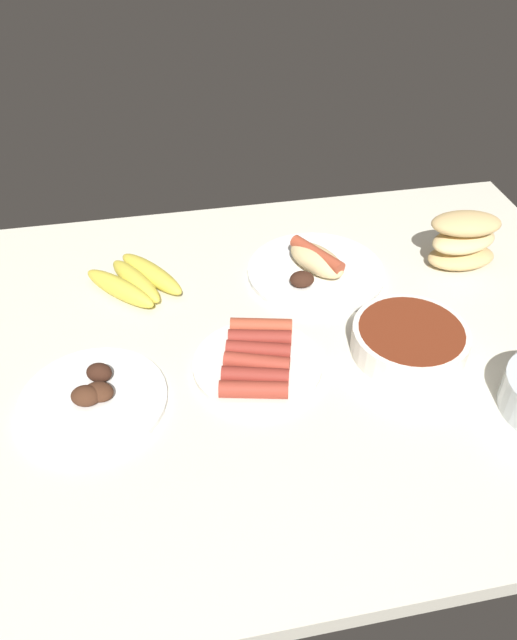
% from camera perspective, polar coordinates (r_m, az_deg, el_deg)
% --- Properties ---
extents(ground_plane, '(1.20, 0.90, 0.03)m').
position_cam_1_polar(ground_plane, '(1.03, 2.21, -2.66)').
color(ground_plane, silver).
extents(bowl_chili, '(0.18, 0.18, 0.05)m').
position_cam_1_polar(bowl_chili, '(1.01, 13.78, -1.74)').
color(bowl_chili, white).
rests_on(bowl_chili, ground_plane).
extents(plate_sausages, '(0.20, 0.20, 0.04)m').
position_cam_1_polar(plate_sausages, '(0.97, -0.09, -3.73)').
color(plate_sausages, white).
rests_on(plate_sausages, ground_plane).
extents(bread_stack, '(0.14, 0.10, 0.11)m').
position_cam_1_polar(bread_stack, '(1.22, 18.39, 6.99)').
color(bread_stack, tan).
rests_on(bread_stack, ground_plane).
extents(plate_grilled_meat, '(0.22, 0.22, 0.04)m').
position_cam_1_polar(plate_grilled_meat, '(0.95, -14.99, -6.96)').
color(plate_grilled_meat, white).
rests_on(plate_grilled_meat, ground_plane).
extents(banana_bunch, '(0.19, 0.19, 0.04)m').
position_cam_1_polar(banana_bunch, '(1.14, -11.24, 3.57)').
color(banana_bunch, gold).
rests_on(banana_bunch, ground_plane).
extents(plate_hotdog_assembled, '(0.26, 0.26, 0.06)m').
position_cam_1_polar(plate_hotdog_assembled, '(1.16, 5.29, 4.87)').
color(plate_hotdog_assembled, white).
rests_on(plate_hotdog_assembled, ground_plane).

